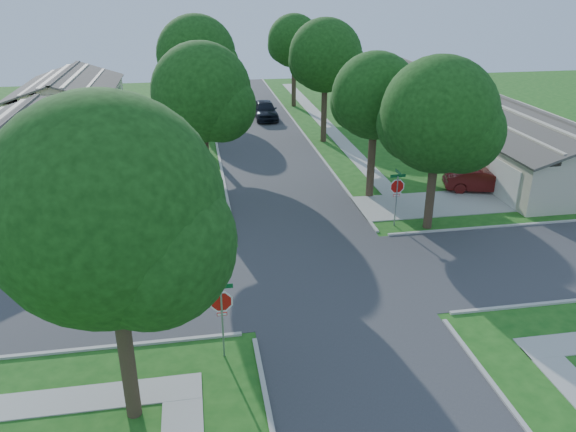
# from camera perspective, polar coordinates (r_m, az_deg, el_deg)

# --- Properties ---
(ground) EXTENTS (100.00, 100.00, 0.00)m
(ground) POSITION_cam_1_polar(r_m,az_deg,el_deg) (24.31, 3.95, -6.22)
(ground) COLOR #1A5216
(ground) RESTS_ON ground
(road_ns) EXTENTS (7.00, 100.00, 0.02)m
(road_ns) POSITION_cam_1_polar(r_m,az_deg,el_deg) (24.31, 3.95, -6.21)
(road_ns) COLOR #333335
(road_ns) RESTS_ON ground
(sidewalk_ne) EXTENTS (1.20, 40.00, 0.04)m
(sidewalk_ne) POSITION_cam_1_polar(r_m,az_deg,el_deg) (49.34, 3.88, 9.24)
(sidewalk_ne) COLOR #9E9B91
(sidewalk_ne) RESTS_ON ground
(sidewalk_nw) EXTENTS (1.20, 40.00, 0.04)m
(sidewalk_nw) POSITION_cam_1_polar(r_m,az_deg,el_deg) (48.04, -10.59, 8.51)
(sidewalk_nw) COLOR #9E9B91
(sidewalk_nw) RESTS_ON ground
(driveway) EXTENTS (8.80, 3.60, 0.05)m
(driveway) POSITION_cam_1_polar(r_m,az_deg,el_deg) (32.81, 14.57, 1.19)
(driveway) COLOR #9E9B91
(driveway) RESTS_ON ground
(stop_sign_sw) EXTENTS (1.05, 0.80, 2.98)m
(stop_sign_sw) POSITION_cam_1_polar(r_m,az_deg,el_deg) (18.68, -6.77, -8.96)
(stop_sign_sw) COLOR gray
(stop_sign_sw) RESTS_ON ground
(stop_sign_ne) EXTENTS (1.05, 0.80, 2.98)m
(stop_sign_ne) POSITION_cam_1_polar(r_m,az_deg,el_deg) (28.85, 11.01, 2.73)
(stop_sign_ne) COLOR gray
(stop_sign_ne) RESTS_ON ground
(tree_e_near) EXTENTS (4.97, 4.80, 8.28)m
(tree_e_near) POSITION_cam_1_polar(r_m,az_deg,el_deg) (31.79, 8.92, 11.57)
(tree_e_near) COLOR #38281C
(tree_e_near) RESTS_ON ground
(tree_e_mid) EXTENTS (5.59, 5.40, 9.21)m
(tree_e_mid) POSITION_cam_1_polar(r_m,az_deg,el_deg) (43.09, 3.89, 15.63)
(tree_e_mid) COLOR #38281C
(tree_e_mid) RESTS_ON ground
(tree_e_far) EXTENTS (5.17, 5.00, 8.72)m
(tree_e_far) POSITION_cam_1_polar(r_m,az_deg,el_deg) (55.75, 0.66, 17.13)
(tree_e_far) COLOR #38281C
(tree_e_far) RESTS_ON ground
(tree_w_near) EXTENTS (5.38, 5.20, 8.97)m
(tree_w_near) POSITION_cam_1_polar(r_m,az_deg,el_deg) (30.11, -8.65, 11.85)
(tree_w_near) COLOR #38281C
(tree_w_near) RESTS_ON ground
(tree_w_mid) EXTENTS (5.80, 5.60, 9.56)m
(tree_w_mid) POSITION_cam_1_polar(r_m,az_deg,el_deg) (41.89, -9.19, 15.51)
(tree_w_mid) COLOR #38281C
(tree_w_mid) RESTS_ON ground
(tree_w_far) EXTENTS (4.76, 4.60, 8.04)m
(tree_w_far) POSITION_cam_1_polar(r_m,az_deg,el_deg) (54.91, -9.45, 16.24)
(tree_w_far) COLOR #38281C
(tree_w_far) RESTS_ON ground
(tree_sw_corner) EXTENTS (6.21, 6.00, 9.55)m
(tree_sw_corner) POSITION_cam_1_polar(r_m,az_deg,el_deg) (14.85, -17.59, -0.38)
(tree_sw_corner) COLOR #38281C
(tree_sw_corner) RESTS_ON ground
(tree_ne_corner) EXTENTS (5.80, 5.60, 8.66)m
(tree_ne_corner) POSITION_cam_1_polar(r_m,az_deg,el_deg) (28.03, 15.15, 9.38)
(tree_ne_corner) COLOR #38281C
(tree_ne_corner) RESTS_ON ground
(house_ne_near) EXTENTS (8.42, 13.60, 4.23)m
(house_ne_near) POSITION_cam_1_polar(r_m,az_deg,el_deg) (39.39, 23.43, 5.99)
(house_ne_near) COLOR beige
(house_ne_near) RESTS_ON ground
(house_ne_far) EXTENTS (8.42, 13.60, 4.23)m
(house_ne_far) POSITION_cam_1_polar(r_m,az_deg,el_deg) (54.86, 13.50, 11.69)
(house_ne_far) COLOR beige
(house_ne_far) RESTS_ON ground
(house_nw_near) EXTENTS (8.42, 13.60, 4.23)m
(house_nw_near) POSITION_cam_1_polar(r_m,az_deg,el_deg) (38.56, -25.66, 5.26)
(house_nw_near) COLOR beige
(house_nw_near) RESTS_ON ground
(house_nw_far) EXTENTS (8.42, 13.60, 4.23)m
(house_nw_far) POSITION_cam_1_polar(r_m,az_deg,el_deg) (54.62, -21.30, 10.72)
(house_nw_far) COLOR beige
(house_nw_far) RESTS_ON ground
(car_driveway) EXTENTS (4.56, 2.56, 1.42)m
(car_driveway) POSITION_cam_1_polar(r_m,az_deg,el_deg) (35.48, 19.01, 3.52)
(car_driveway) COLOR #4E1110
(car_driveway) RESTS_ON ground
(car_curb_east) EXTENTS (2.02, 4.87, 1.65)m
(car_curb_east) POSITION_cam_1_polar(r_m,az_deg,el_deg) (51.30, -2.35, 10.74)
(car_curb_east) COLOR black
(car_curb_east) RESTS_ON ground
(car_curb_west) EXTENTS (1.98, 4.59, 1.32)m
(car_curb_west) POSITION_cam_1_polar(r_m,az_deg,el_deg) (63.73, -7.95, 12.86)
(car_curb_west) COLOR black
(car_curb_west) RESTS_ON ground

